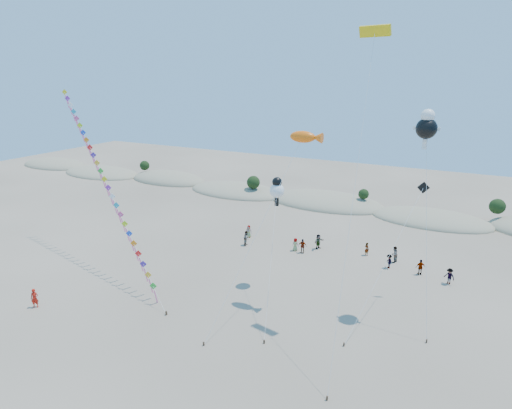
{
  "coord_description": "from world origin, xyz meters",
  "views": [
    {
      "loc": [
        20.25,
        -18.06,
        19.71
      ],
      "look_at": [
        3.69,
        14.0,
        8.74
      ],
      "focal_mm": 30.0,
      "sensor_mm": 36.0,
      "label": 1
    }
  ],
  "objects_px": {
    "kite_train": "(103,177)",
    "flyer_foreground": "(35,298)",
    "fish_kite": "(306,138)",
    "parafoil_kite": "(374,38)"
  },
  "relations": [
    {
      "from": "kite_train",
      "to": "flyer_foreground",
      "type": "distance_m",
      "value": 13.51
    },
    {
      "from": "kite_train",
      "to": "fish_kite",
      "type": "bearing_deg",
      "value": 5.35
    },
    {
      "from": "kite_train",
      "to": "parafoil_kite",
      "type": "bearing_deg",
      "value": 3.03
    },
    {
      "from": "kite_train",
      "to": "fish_kite",
      "type": "xyz_separation_m",
      "value": [
        21.45,
        2.01,
        5.19
      ]
    },
    {
      "from": "fish_kite",
      "to": "parafoil_kite",
      "type": "height_order",
      "value": "parafoil_kite"
    },
    {
      "from": "parafoil_kite",
      "to": "flyer_foreground",
      "type": "distance_m",
      "value": 35.11
    },
    {
      "from": "kite_train",
      "to": "parafoil_kite",
      "type": "xyz_separation_m",
      "value": [
        26.55,
        1.41,
        12.65
      ]
    },
    {
      "from": "fish_kite",
      "to": "parafoil_kite",
      "type": "relative_size",
      "value": 0.66
    },
    {
      "from": "kite_train",
      "to": "parafoil_kite",
      "type": "relative_size",
      "value": 1.01
    },
    {
      "from": "kite_train",
      "to": "flyer_foreground",
      "type": "bearing_deg",
      "value": -83.15
    }
  ]
}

